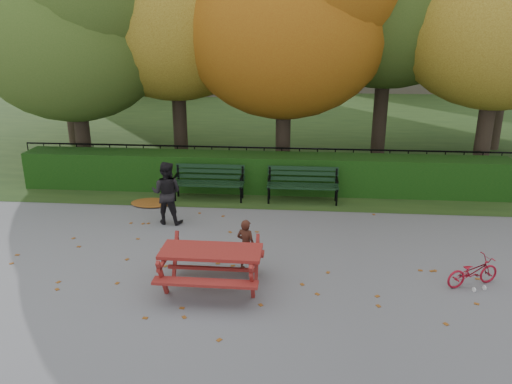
# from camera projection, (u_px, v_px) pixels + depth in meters

# --- Properties ---
(ground) EXTENTS (90.00, 90.00, 0.00)m
(ground) POSITION_uv_depth(u_px,v_px,m) (244.00, 265.00, 9.40)
(ground) COLOR slate
(ground) RESTS_ON ground
(grass_strip) EXTENTS (90.00, 90.00, 0.00)m
(grass_strip) POSITION_uv_depth(u_px,v_px,m) (278.00, 124.00, 22.62)
(grass_strip) COLOR #1E3514
(grass_strip) RESTS_ON ground
(hedge) EXTENTS (13.00, 0.90, 1.00)m
(hedge) POSITION_uv_depth(u_px,v_px,m) (262.00, 173.00, 13.49)
(hedge) COLOR black
(hedge) RESTS_ON ground
(iron_fence) EXTENTS (14.00, 0.04, 1.02)m
(iron_fence) POSITION_uv_depth(u_px,v_px,m) (264.00, 164.00, 14.23)
(iron_fence) COLOR black
(iron_fence) RESTS_ON ground
(tree_a) EXTENTS (5.88, 5.60, 7.48)m
(tree_a) POSITION_uv_depth(u_px,v_px,m) (77.00, 16.00, 13.65)
(tree_a) COLOR black
(tree_a) RESTS_ON ground
(tree_c) EXTENTS (6.30, 6.00, 8.00)m
(tree_c) POSITION_uv_depth(u_px,v_px,m) (297.00, 4.00, 13.42)
(tree_c) COLOR black
(tree_c) RESTS_ON ground
(bench_left) EXTENTS (1.80, 0.57, 0.88)m
(bench_left) POSITION_uv_depth(u_px,v_px,m) (209.00, 179.00, 12.84)
(bench_left) COLOR black
(bench_left) RESTS_ON ground
(bench_right) EXTENTS (1.80, 0.57, 0.88)m
(bench_right) POSITION_uv_depth(u_px,v_px,m) (303.00, 182.00, 12.64)
(bench_right) COLOR black
(bench_right) RESTS_ON ground
(picnic_table) EXTENTS (1.71, 1.38, 0.83)m
(picnic_table) POSITION_uv_depth(u_px,v_px,m) (211.00, 258.00, 8.41)
(picnic_table) COLOR maroon
(picnic_table) RESTS_ON ground
(leaf_pile) EXTENTS (1.08, 0.76, 0.07)m
(leaf_pile) POSITION_uv_depth(u_px,v_px,m) (152.00, 203.00, 12.59)
(leaf_pile) COLOR #6E2C0C
(leaf_pile) RESTS_ON ground
(leaf_scatter) EXTENTS (9.00, 5.70, 0.01)m
(leaf_scatter) POSITION_uv_depth(u_px,v_px,m) (245.00, 258.00, 9.68)
(leaf_scatter) COLOR #6E2C0C
(leaf_scatter) RESTS_ON ground
(child) EXTENTS (0.43, 0.36, 1.00)m
(child) POSITION_uv_depth(u_px,v_px,m) (246.00, 245.00, 9.08)
(child) COLOR #3B1B13
(child) RESTS_ON ground
(adult) EXTENTS (0.74, 0.60, 1.44)m
(adult) POSITION_uv_depth(u_px,v_px,m) (167.00, 193.00, 11.20)
(adult) COLOR black
(adult) RESTS_ON ground
(bicycle) EXTENTS (1.07, 0.71, 0.53)m
(bicycle) POSITION_uv_depth(u_px,v_px,m) (473.00, 272.00, 8.60)
(bicycle) COLOR maroon
(bicycle) RESTS_ON ground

